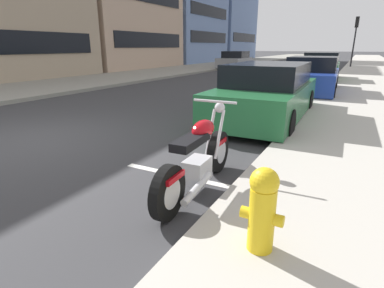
# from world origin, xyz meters

# --- Properties ---
(ground_plane) EXTENTS (260.00, 260.00, 0.00)m
(ground_plane) POSITION_xyz_m (0.00, 0.00, 0.00)
(ground_plane) COLOR #333335
(sidewalk_near_curb) EXTENTS (120.00, 4.40, 0.14)m
(sidewalk_near_curb) POSITION_xyz_m (12.00, -6.59, 0.07)
(sidewalk_near_curb) COLOR #ADA89E
(sidewalk_near_curb) RESTS_ON ground
(sidewalk_far_curb) EXTENTS (120.00, 5.00, 0.14)m
(sidewalk_far_curb) POSITION_xyz_m (12.00, 6.79, 0.07)
(sidewalk_far_curb) COLOR gray
(sidewalk_far_curb) RESTS_ON ground
(parking_stall_stripe) EXTENTS (0.12, 2.20, 0.01)m
(parking_stall_stripe) POSITION_xyz_m (0.00, -3.69, 0.00)
(parking_stall_stripe) COLOR silver
(parking_stall_stripe) RESTS_ON ground
(parked_motorcycle) EXTENTS (2.10, 0.62, 1.11)m
(parked_motorcycle) POSITION_xyz_m (-0.28, -3.95, 0.42)
(parked_motorcycle) COLOR black
(parked_motorcycle) RESTS_ON ground
(parked_car_at_intersection) EXTENTS (4.71, 1.95, 1.41)m
(parked_car_at_intersection) POSITION_xyz_m (4.14, -3.63, 0.68)
(parked_car_at_intersection) COLOR #236638
(parked_car_at_intersection) RESTS_ON ground
(parked_car_second_in_row) EXTENTS (4.50, 2.07, 1.43)m
(parked_car_second_in_row) POSITION_xyz_m (9.52, -3.97, 0.67)
(parked_car_second_in_row) COLOR navy
(parked_car_second_in_row) RESTS_ON ground
(parked_car_near_corner) EXTENTS (4.09, 1.92, 1.51)m
(parked_car_near_corner) POSITION_xyz_m (14.55, -3.76, 0.71)
(parked_car_near_corner) COLOR #236638
(parked_car_near_corner) RESTS_ON ground
(car_opposite_curb) EXTENTS (4.19, 2.05, 1.44)m
(car_opposite_curb) POSITION_xyz_m (21.22, 3.63, 0.69)
(car_opposite_curb) COLOR gray
(car_opposite_curb) RESTS_ON ground
(fire_hydrant) EXTENTS (0.24, 0.36, 0.75)m
(fire_hydrant) POSITION_xyz_m (-1.27, -5.06, 0.53)
(fire_hydrant) COLOR gold
(fire_hydrant) RESTS_ON sidewalk_near_curb
(traffic_signal_near_corner) EXTENTS (0.36, 0.28, 4.04)m
(traffic_signal_near_corner) POSITION_xyz_m (27.08, -4.87, 3.05)
(traffic_signal_near_corner) COLOR black
(traffic_signal_near_corner) RESTS_ON sidewalk_near_curb
(townhouse_mid_block) EXTENTS (10.10, 9.23, 10.34)m
(townhouse_mid_block) POSITION_xyz_m (17.10, 13.66, 5.17)
(townhouse_mid_block) COLOR tan
(townhouse_mid_block) RESTS_ON ground
(townhouse_behind_pole) EXTENTS (10.32, 8.32, 12.49)m
(townhouse_behind_pole) POSITION_xyz_m (27.90, 13.21, 6.24)
(townhouse_behind_pole) COLOR #6B84B2
(townhouse_behind_pole) RESTS_ON ground
(townhouse_near_left) EXTENTS (10.73, 9.43, 13.53)m
(townhouse_near_left) POSITION_xyz_m (39.41, 13.77, 6.76)
(townhouse_near_left) COLOR #6B84B2
(townhouse_near_left) RESTS_ON ground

